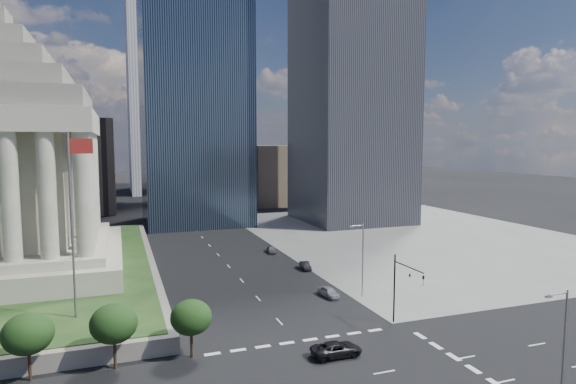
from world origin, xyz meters
name	(u,v)px	position (x,y,z in m)	size (l,w,h in m)	color
ground	(186,220)	(0.00, 100.00, 0.00)	(500.00, 500.00, 0.00)	black
sidewalk_ne	(416,235)	(46.00, 60.00, 0.01)	(68.00, 90.00, 0.03)	slate
flagpole	(73,215)	(-21.83, 24.00, 13.11)	(2.52, 0.24, 20.00)	slate
midrise_glass	(194,107)	(2.00, 95.00, 30.00)	(26.00, 26.00, 60.00)	black
highrise_ne	(352,31)	(42.00, 85.00, 50.00)	(26.00, 28.00, 100.00)	black
building_filler_ne	(266,174)	(32.00, 130.00, 10.00)	(20.00, 30.00, 20.00)	brown
building_filler_nw	(73,166)	(-30.00, 130.00, 14.00)	(24.00, 30.00, 28.00)	brown
traffic_signal_ne	(403,282)	(12.50, 13.70, 5.25)	(0.30, 5.74, 8.00)	black
street_lamp_south	(562,347)	(13.33, -6.00, 5.66)	(2.13, 0.22, 10.00)	slate
street_lamp_north	(362,256)	(13.33, 25.00, 5.66)	(2.13, 0.22, 10.00)	slate
pickup_truck	(337,349)	(2.35, 9.49, 0.70)	(5.07, 2.34, 1.41)	black
parked_sedan_near	(329,292)	(9.22, 26.39, 0.68)	(3.99, 1.61, 1.36)	gray
parked_sedan_mid	(305,266)	(11.50, 40.87, 0.62)	(1.31, 3.74, 1.23)	black
parked_sedan_far	(271,249)	(9.89, 54.36, 0.64)	(1.50, 3.73, 1.27)	slate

